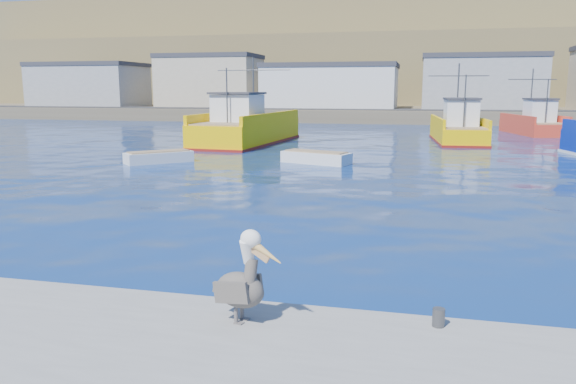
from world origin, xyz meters
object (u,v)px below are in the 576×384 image
object	(u,v)px
trawler_yellow_b	(458,130)
pelican	(242,282)
skiff_mid	(316,159)
boat_orange	(534,123)
skiff_left	(159,158)
trawler_yellow_a	(246,129)

from	to	relation	value
trawler_yellow_b	pelican	distance (m)	39.52
skiff_mid	pelican	bearing A→B (deg)	-82.35
skiff_mid	boat_orange	bearing A→B (deg)	57.52
boat_orange	pelican	xyz separation A→B (m)	(-13.08, -49.04, 0.12)
trawler_yellow_b	skiff_mid	size ratio (longest dim) A/B	2.44
trawler_yellow_b	pelican	size ratio (longest dim) A/B	6.61
boat_orange	skiff_left	bearing A→B (deg)	-132.74
trawler_yellow_b	boat_orange	world-z (taller)	trawler_yellow_b
boat_orange	skiff_mid	distance (m)	30.25
skiff_left	pelican	xyz separation A→B (m)	(12.17, -21.72, 0.90)
trawler_yellow_a	skiff_mid	size ratio (longest dim) A/B	3.26
skiff_left	skiff_mid	bearing A→B (deg)	11.36
boat_orange	skiff_left	xyz separation A→B (m)	(-25.25, -27.32, -0.78)
boat_orange	skiff_left	world-z (taller)	boat_orange
trawler_yellow_a	pelican	xyz separation A→B (m)	(10.76, -34.25, 0.01)
trawler_yellow_a	pelican	distance (m)	35.90
skiff_mid	pelican	world-z (taller)	pelican
trawler_yellow_b	skiff_mid	distance (m)	17.90
trawler_yellow_a	trawler_yellow_b	bearing A→B (deg)	16.61
skiff_left	trawler_yellow_b	bearing A→B (deg)	44.44
trawler_yellow_b	boat_orange	bearing A→B (deg)	52.91
trawler_yellow_b	pelican	world-z (taller)	trawler_yellow_b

